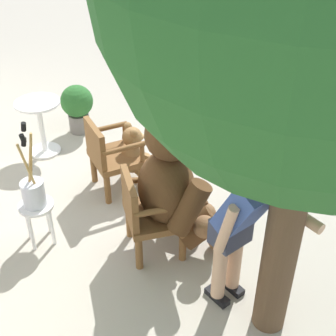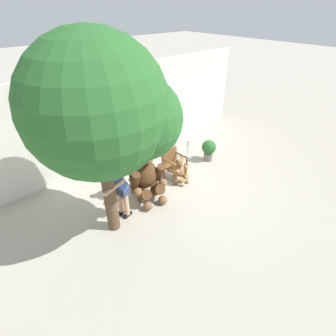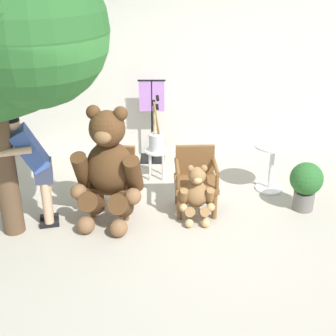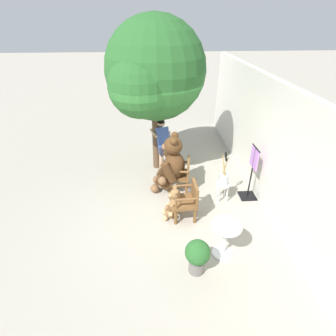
{
  "view_description": "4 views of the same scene",
  "coord_description": "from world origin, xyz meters",
  "px_view_note": "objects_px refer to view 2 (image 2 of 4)",
  "views": [
    {
      "loc": [
        -3.71,
        1.68,
        3.25
      ],
      "look_at": [
        -0.23,
        0.11,
        0.67
      ],
      "focal_mm": 50.0,
      "sensor_mm": 36.0,
      "label": 1
    },
    {
      "loc": [
        -3.63,
        -4.1,
        4.3
      ],
      "look_at": [
        0.04,
        0.11,
        0.7
      ],
      "focal_mm": 28.0,
      "sensor_mm": 36.0,
      "label": 2
    },
    {
      "loc": [
        0.22,
        -5.1,
        3.25
      ],
      "look_at": [
        0.19,
        0.02,
        0.82
      ],
      "focal_mm": 50.0,
      "sensor_mm": 36.0,
      "label": 3
    },
    {
      "loc": [
        5.09,
        -0.26,
        3.95
      ],
      "look_at": [
        -0.27,
        0.1,
        0.8
      ],
      "focal_mm": 28.0,
      "sensor_mm": 36.0,
      "label": 4
    }
  ],
  "objects_px": {
    "patio_tree": "(105,111)",
    "round_side_table": "(188,145)",
    "person_visitor": "(118,186)",
    "clothing_display_stand": "(121,142)",
    "brush_bucket": "(137,152)",
    "wooden_chair_right": "(173,164)",
    "white_stool": "(138,160)",
    "potted_plant": "(209,149)",
    "teddy_bear_small": "(180,170)",
    "teddy_bear_large": "(147,174)",
    "wooden_chair_left": "(142,178)"
  },
  "relations": [
    {
      "from": "wooden_chair_left",
      "to": "wooden_chair_right",
      "type": "height_order",
      "value": "same"
    },
    {
      "from": "teddy_bear_small",
      "to": "white_stool",
      "type": "distance_m",
      "value": 1.34
    },
    {
      "from": "potted_plant",
      "to": "clothing_display_stand",
      "type": "height_order",
      "value": "clothing_display_stand"
    },
    {
      "from": "patio_tree",
      "to": "round_side_table",
      "type": "bearing_deg",
      "value": 19.83
    },
    {
      "from": "white_stool",
      "to": "clothing_display_stand",
      "type": "bearing_deg",
      "value": 97.19
    },
    {
      "from": "brush_bucket",
      "to": "potted_plant",
      "type": "bearing_deg",
      "value": -25.02
    },
    {
      "from": "teddy_bear_large",
      "to": "potted_plant",
      "type": "distance_m",
      "value": 2.63
    },
    {
      "from": "wooden_chair_left",
      "to": "wooden_chair_right",
      "type": "distance_m",
      "value": 1.09
    },
    {
      "from": "brush_bucket",
      "to": "patio_tree",
      "type": "height_order",
      "value": "patio_tree"
    },
    {
      "from": "person_visitor",
      "to": "clothing_display_stand",
      "type": "relative_size",
      "value": 1.12
    },
    {
      "from": "person_visitor",
      "to": "round_side_table",
      "type": "distance_m",
      "value": 3.32
    },
    {
      "from": "wooden_chair_right",
      "to": "teddy_bear_small",
      "type": "distance_m",
      "value": 0.3
    },
    {
      "from": "teddy_bear_small",
      "to": "patio_tree",
      "type": "distance_m",
      "value": 3.23
    },
    {
      "from": "teddy_bear_large",
      "to": "brush_bucket",
      "type": "relative_size",
      "value": 1.75
    },
    {
      "from": "white_stool",
      "to": "clothing_display_stand",
      "type": "relative_size",
      "value": 0.34
    },
    {
      "from": "potted_plant",
      "to": "patio_tree",
      "type": "bearing_deg",
      "value": -170.2
    },
    {
      "from": "wooden_chair_left",
      "to": "round_side_table",
      "type": "distance_m",
      "value": 2.29
    },
    {
      "from": "brush_bucket",
      "to": "wooden_chair_right",
      "type": "bearing_deg",
      "value": -59.66
    },
    {
      "from": "wooden_chair_right",
      "to": "brush_bucket",
      "type": "relative_size",
      "value": 0.99
    },
    {
      "from": "teddy_bear_large",
      "to": "white_stool",
      "type": "bearing_deg",
      "value": 64.72
    },
    {
      "from": "teddy_bear_large",
      "to": "round_side_table",
      "type": "bearing_deg",
      "value": 20.07
    },
    {
      "from": "person_visitor",
      "to": "wooden_chair_left",
      "type": "bearing_deg",
      "value": 24.23
    },
    {
      "from": "teddy_bear_large",
      "to": "wooden_chair_right",
      "type": "bearing_deg",
      "value": 13.24
    },
    {
      "from": "white_stool",
      "to": "clothing_display_stand",
      "type": "distance_m",
      "value": 0.78
    },
    {
      "from": "person_visitor",
      "to": "round_side_table",
      "type": "relative_size",
      "value": 2.12
    },
    {
      "from": "clothing_display_stand",
      "to": "wooden_chair_left",
      "type": "bearing_deg",
      "value": -105.68
    },
    {
      "from": "potted_plant",
      "to": "white_stool",
      "type": "bearing_deg",
      "value": 154.96
    },
    {
      "from": "wooden_chair_right",
      "to": "teddy_bear_small",
      "type": "xyz_separation_m",
      "value": [
        0.0,
        -0.28,
        -0.09
      ]
    },
    {
      "from": "wooden_chair_left",
      "to": "wooden_chair_right",
      "type": "bearing_deg",
      "value": 0.04
    },
    {
      "from": "round_side_table",
      "to": "potted_plant",
      "type": "distance_m",
      "value": 0.66
    },
    {
      "from": "person_visitor",
      "to": "clothing_display_stand",
      "type": "height_order",
      "value": "person_visitor"
    },
    {
      "from": "teddy_bear_large",
      "to": "person_visitor",
      "type": "xyz_separation_m",
      "value": [
        -0.9,
        -0.15,
        0.16
      ]
    },
    {
      "from": "clothing_display_stand",
      "to": "person_visitor",
      "type": "bearing_deg",
      "value": -123.98
    },
    {
      "from": "person_visitor",
      "to": "white_stool",
      "type": "xyz_separation_m",
      "value": [
        1.46,
        1.35,
        -0.55
      ]
    },
    {
      "from": "round_side_table",
      "to": "potted_plant",
      "type": "bearing_deg",
      "value": -58.23
    },
    {
      "from": "white_stool",
      "to": "round_side_table",
      "type": "xyz_separation_m",
      "value": [
        1.67,
        -0.38,
        0.09
      ]
    },
    {
      "from": "person_visitor",
      "to": "potted_plant",
      "type": "distance_m",
      "value": 3.55
    },
    {
      "from": "patio_tree",
      "to": "clothing_display_stand",
      "type": "height_order",
      "value": "patio_tree"
    },
    {
      "from": "teddy_bear_small",
      "to": "clothing_display_stand",
      "type": "bearing_deg",
      "value": 108.52
    },
    {
      "from": "wooden_chair_left",
      "to": "round_side_table",
      "type": "relative_size",
      "value": 1.19
    },
    {
      "from": "teddy_bear_large",
      "to": "person_visitor",
      "type": "relative_size",
      "value": 1.0
    },
    {
      "from": "wooden_chair_left",
      "to": "teddy_bear_small",
      "type": "bearing_deg",
      "value": -14.42
    },
    {
      "from": "teddy_bear_large",
      "to": "teddy_bear_small",
      "type": "relative_size",
      "value": 1.99
    },
    {
      "from": "teddy_bear_large",
      "to": "white_stool",
      "type": "height_order",
      "value": "teddy_bear_large"
    },
    {
      "from": "potted_plant",
      "to": "wooden_chair_left",
      "type": "bearing_deg",
      "value": 179.86
    },
    {
      "from": "clothing_display_stand",
      "to": "white_stool",
      "type": "bearing_deg",
      "value": -82.81
    },
    {
      "from": "potted_plant",
      "to": "clothing_display_stand",
      "type": "distance_m",
      "value": 2.69
    },
    {
      "from": "brush_bucket",
      "to": "patio_tree",
      "type": "distance_m",
      "value": 3.09
    },
    {
      "from": "patio_tree",
      "to": "clothing_display_stand",
      "type": "distance_m",
      "value": 3.4
    },
    {
      "from": "teddy_bear_large",
      "to": "patio_tree",
      "type": "distance_m",
      "value": 2.28
    }
  ]
}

